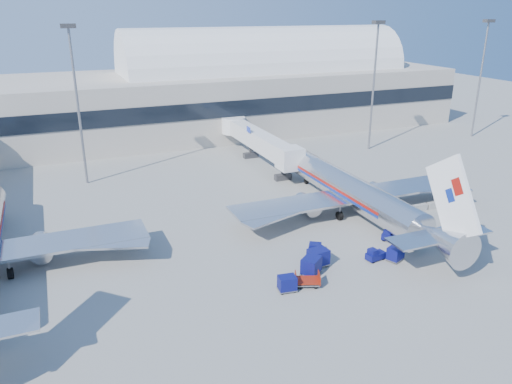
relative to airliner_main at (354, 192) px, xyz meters
name	(u,v)px	position (x,y,z in m)	size (l,w,h in m)	color
ground	(299,241)	(-10.00, -4.51, -2.93)	(260.00, 260.00, 0.00)	gray
terminal	(105,102)	(-23.60, 51.46, 4.60)	(170.00, 28.15, 21.00)	#B2AA9E
airliner_main	(354,192)	(0.00, 0.00, 0.00)	(32.00, 37.26, 12.07)	silver
jetbridge_near	(256,139)	(-2.40, 26.30, 1.00)	(4.40, 27.50, 6.25)	silver
mast_west	(75,83)	(-30.00, 25.49, 11.87)	(2.00, 1.20, 22.60)	slate
mast_east	(375,67)	(20.00, 25.49, 11.87)	(2.00, 1.20, 22.60)	slate
mast_far_east	(483,62)	(45.00, 25.49, 11.87)	(2.00, 1.20, 22.60)	slate
barrier_near	(417,208)	(8.00, -2.51, -2.48)	(3.00, 0.55, 0.90)	#9E9E96
barrier_mid	(437,205)	(11.30, -2.51, -2.48)	(3.00, 0.55, 0.90)	#9E9E96
barrier_far	(457,201)	(14.60, -2.51, -2.48)	(3.00, 0.55, 0.90)	#9E9E96
tug_lead	(375,255)	(-4.78, -11.43, -2.32)	(2.19, 1.33, 1.34)	#0A0D50
tug_right	(391,236)	(-0.48, -8.36, -2.31)	(2.10, 2.27, 1.35)	#0A0D50
tug_left	(315,249)	(-10.12, -8.24, -2.16)	(2.48, 2.86, 1.68)	#0A0D50
cart_train_a	(318,257)	(-10.80, -10.22, -1.97)	(2.18, 1.75, 1.80)	#0A0D50
cart_train_b	(311,265)	(-12.29, -11.49, -1.96)	(2.58, 2.50, 1.81)	#0A0D50
cart_train_c	(287,283)	(-15.80, -13.32, -2.14)	(1.83, 1.49, 1.48)	#0A0D50
cart_solo_near	(395,253)	(-2.90, -12.31, -2.12)	(2.09, 1.88, 1.51)	#0A0D50
cart_solo_far	(470,234)	(7.65, -11.70, -2.11)	(2.12, 1.90, 1.53)	#0A0D50
cart_open_red	(308,281)	(-13.60, -13.22, -2.49)	(2.73, 2.35, 0.62)	slate
ramp_worker	(461,242)	(5.05, -13.10, -1.96)	(0.70, 0.46, 1.93)	yellow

